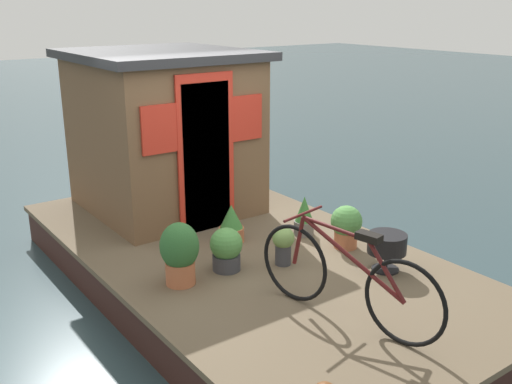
# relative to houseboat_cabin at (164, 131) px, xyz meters

# --- Properties ---
(ground_plane) EXTENTS (60.00, 60.00, 0.00)m
(ground_plane) POSITION_rel_houseboat_cabin_xyz_m (-1.75, 0.00, -1.46)
(ground_plane) COLOR #2D4247
(houseboat_deck) EXTENTS (5.73, 3.02, 0.46)m
(houseboat_deck) POSITION_rel_houseboat_cabin_xyz_m (-1.75, 0.00, -1.23)
(houseboat_deck) COLOR brown
(houseboat_deck) RESTS_ON ground_plane
(houseboat_cabin) EXTENTS (2.18, 2.03, 1.98)m
(houseboat_cabin) POSITION_rel_houseboat_cabin_xyz_m (0.00, 0.00, 0.00)
(houseboat_cabin) COLOR brown
(houseboat_cabin) RESTS_ON houseboat_deck
(bicycle) EXTENTS (1.74, 0.53, 0.84)m
(bicycle) POSITION_rel_houseboat_cabin_xyz_m (-3.43, 0.18, -0.61)
(bicycle) COLOR black
(bicycle) RESTS_ON houseboat_deck
(potted_plant_rosemary) EXTENTS (0.23, 0.23, 0.45)m
(potted_plant_rosemary) POSITION_rel_houseboat_cabin_xyz_m (-1.79, -0.79, -0.78)
(potted_plant_rosemary) COLOR slate
(potted_plant_rosemary) RESTS_ON houseboat_deck
(potted_plant_basil) EXTENTS (0.22, 0.22, 0.40)m
(potted_plant_basil) POSITION_rel_houseboat_cabin_xyz_m (-2.27, -0.10, -0.77)
(potted_plant_basil) COLOR #38383D
(potted_plant_basil) RESTS_ON houseboat_deck
(potted_plant_geranium) EXTENTS (0.34, 0.34, 0.47)m
(potted_plant_geranium) POSITION_rel_houseboat_cabin_xyz_m (-2.33, -0.92, -0.75)
(potted_plant_geranium) COLOR #B2603D
(potted_plant_geranium) RESTS_ON houseboat_deck
(potted_plant_sage) EXTENTS (0.28, 0.28, 0.43)m
(potted_plant_sage) POSITION_rel_houseboat_cabin_xyz_m (-1.47, -0.01, -0.79)
(potted_plant_sage) COLOR #B2603D
(potted_plant_sage) RESTS_ON houseboat_deck
(potted_plant_mint) EXTENTS (0.32, 0.32, 0.44)m
(potted_plant_mint) POSITION_rel_houseboat_cabin_xyz_m (-2.05, 0.43, -0.78)
(potted_plant_mint) COLOR #38383D
(potted_plant_mint) RESTS_ON houseboat_deck
(potted_plant_fern) EXTENTS (0.37, 0.37, 0.60)m
(potted_plant_fern) POSITION_rel_houseboat_cabin_xyz_m (-2.05, 0.94, -0.68)
(potted_plant_fern) COLOR #B2603D
(potted_plant_fern) RESTS_ON houseboat_deck
(charcoal_grill) EXTENTS (0.38, 0.38, 0.38)m
(charcoal_grill) POSITION_rel_houseboat_cabin_xyz_m (-2.98, -0.83, -0.73)
(charcoal_grill) COLOR black
(charcoal_grill) RESTS_ON houseboat_deck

